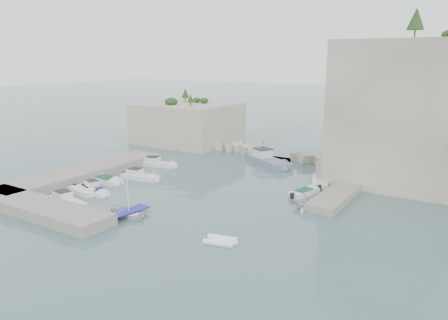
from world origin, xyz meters
The scene contains 22 objects.
ground centered at (0.00, 0.00, 0.00)m, with size 400.00×400.00×0.00m, color #496B6E.
cliff_terrace centered at (13.00, 18.00, 1.25)m, with size 8.00×10.00×2.50m, color beige.
outcrop_west centered at (-20.00, 25.00, 3.50)m, with size 16.00×14.00×7.00m, color beige.
quay_west centered at (-17.00, -1.00, 0.55)m, with size 5.00×24.00×1.10m, color #9E9689.
quay_south centered at (-10.00, -12.50, 0.55)m, with size 18.00×4.00×1.10m, color #9E9689.
ledge_east centered at (13.50, 10.00, 0.40)m, with size 3.00×16.00×0.80m, color #9E9689.
breakwater centered at (-1.00, 22.00, 0.70)m, with size 28.00×3.00×1.40m, color beige.
motorboat_a centered at (-12.80, 8.47, 0.00)m, with size 6.03×1.79×1.40m, color silver, non-canonical shape.
motorboat_b centered at (-10.13, 2.11, 0.00)m, with size 5.53×1.81×1.40m, color silver, non-canonical shape.
motorboat_c centered at (-12.82, -1.12, 0.00)m, with size 5.34×1.94×0.70m, color white, non-canonical shape.
motorboat_d centered at (-10.53, -4.85, 0.00)m, with size 5.16×1.53×1.40m, color white, non-canonical shape.
motorboat_e centered at (-11.44, -5.70, 0.00)m, with size 4.41×1.81×0.70m, color silver, non-canonical shape.
motorboat_f centered at (-9.77, -9.27, 0.00)m, with size 5.83×1.74×1.40m, color white, non-canonical shape.
rowboat centered at (-1.85, -8.23, 0.00)m, with size 3.25×4.56×0.94m, color white.
inflatable_dinghy centered at (9.10, -8.70, 0.00)m, with size 2.85×1.38×0.44m, color white, non-canonical shape.
tender_east_a centered at (11.90, 2.90, 0.00)m, with size 2.72×3.15×1.66m, color silver.
tender_east_b centered at (9.85, 7.26, 0.00)m, with size 4.35×1.48×0.70m, color white, non-canonical shape.
tender_east_c centered at (9.82, 12.26, 0.00)m, with size 5.49×1.78×0.70m, color silver, non-canonical shape.
tender_east_d centered at (10.64, 14.28, 0.00)m, with size 1.67×4.44×1.72m, color white.
work_boat centered at (0.07, 17.75, 0.00)m, with size 8.90×2.63×2.20m, color slate, non-canonical shape.
rowboat_mast centered at (-1.85, -8.23, 2.57)m, with size 0.10×0.10×4.20m, color white.
vegetation centered at (17.83, 24.40, 17.93)m, with size 53.48×13.88×13.40m.
Camera 1 is at (27.63, -36.90, 15.03)m, focal length 35.00 mm.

